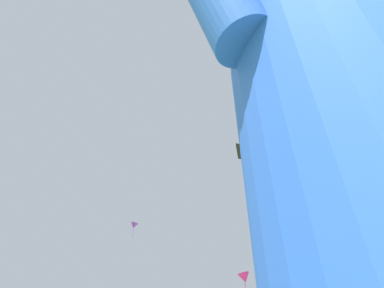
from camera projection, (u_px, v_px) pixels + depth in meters
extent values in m
sphere|color=tan|center=(318.00, 18.00, 0.61)|extent=(0.23, 0.23, 0.23)
pyramid|color=black|center=(250.00, 152.00, 10.43)|extent=(1.06, 1.11, 0.49)
cone|color=#DB2393|center=(244.00, 278.00, 23.71)|extent=(1.27, 1.21, 0.90)
cone|color=purple|center=(134.00, 225.00, 36.53)|extent=(1.11, 1.11, 0.96)
cylinder|color=#602387|center=(133.00, 233.00, 35.96)|extent=(0.04, 0.04, 1.15)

